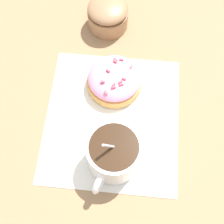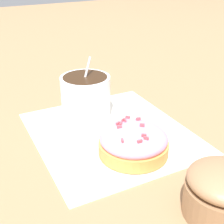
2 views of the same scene
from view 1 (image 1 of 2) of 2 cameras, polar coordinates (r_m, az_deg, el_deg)
name	(u,v)px [view 1 (image 1 of 2)]	position (r m, az deg, el deg)	size (l,w,h in m)	color
ground_plane	(112,119)	(0.57, 0.03, -1.26)	(3.00, 3.00, 0.00)	#93704C
paper_napkin	(112,119)	(0.57, 0.03, -1.20)	(0.27, 0.25, 0.00)	white
coffee_cup	(113,154)	(0.50, 0.26, -7.62)	(0.11, 0.09, 0.10)	white
frosted_pastry	(112,80)	(0.58, 0.06, 5.95)	(0.10, 0.10, 0.05)	#D19347
sugar_bowl	(108,15)	(0.66, -0.77, 17.37)	(0.08, 0.08, 0.06)	#99704C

